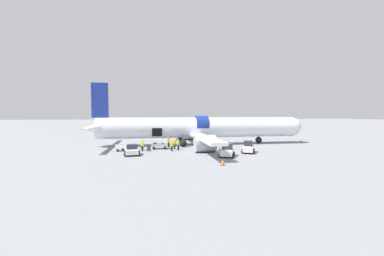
{
  "coord_description": "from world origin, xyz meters",
  "views": [
    {
      "loc": [
        -9.36,
        -34.6,
        5.47
      ],
      "look_at": [
        -2.55,
        4.79,
        3.21
      ],
      "focal_mm": 22.0,
      "sensor_mm": 36.0,
      "label": 1
    }
  ],
  "objects_px": {
    "ground_crew_loader_b": "(142,145)",
    "ground_crew_marshal": "(178,144)",
    "baggage_tug_mid": "(248,148)",
    "ground_crew_helper": "(142,144)",
    "baggage_tug_rear": "(227,151)",
    "ground_crew_supervisor": "(168,142)",
    "baggage_tug_lead": "(132,151)",
    "suitcase_on_tarmac_upright": "(149,149)",
    "ground_crew_loader_a": "(175,144)",
    "baggage_cart_loading": "(160,146)",
    "ground_crew_driver": "(172,146)",
    "airplane": "(199,128)",
    "baggage_cart_queued": "(126,148)"
  },
  "relations": [
    {
      "from": "baggage_tug_lead",
      "to": "ground_crew_loader_a",
      "type": "distance_m",
      "value": 7.79
    },
    {
      "from": "baggage_tug_lead",
      "to": "ground_crew_driver",
      "type": "xyz_separation_m",
      "value": [
        5.6,
        2.7,
        0.18
      ]
    },
    {
      "from": "baggage_tug_rear",
      "to": "ground_crew_driver",
      "type": "relative_size",
      "value": 2.26
    },
    {
      "from": "baggage_tug_rear",
      "to": "ground_crew_supervisor",
      "type": "height_order",
      "value": "ground_crew_supervisor"
    },
    {
      "from": "baggage_cart_loading",
      "to": "baggage_tug_lead",
      "type": "bearing_deg",
      "value": -126.13
    },
    {
      "from": "baggage_tug_lead",
      "to": "suitcase_on_tarmac_upright",
      "type": "xyz_separation_m",
      "value": [
        2.19,
        3.24,
        -0.34
      ]
    },
    {
      "from": "baggage_tug_mid",
      "to": "baggage_tug_rear",
      "type": "relative_size",
      "value": 0.95
    },
    {
      "from": "baggage_cart_queued",
      "to": "ground_crew_helper",
      "type": "bearing_deg",
      "value": 26.97
    },
    {
      "from": "ground_crew_loader_a",
      "to": "ground_crew_helper",
      "type": "distance_m",
      "value": 5.1
    },
    {
      "from": "ground_crew_helper",
      "to": "suitcase_on_tarmac_upright",
      "type": "relative_size",
      "value": 2.44
    },
    {
      "from": "ground_crew_loader_b",
      "to": "suitcase_on_tarmac_upright",
      "type": "height_order",
      "value": "ground_crew_loader_b"
    },
    {
      "from": "baggage_tug_mid",
      "to": "ground_crew_marshal",
      "type": "xyz_separation_m",
      "value": [
        -9.66,
        4.09,
        0.17
      ]
    },
    {
      "from": "ground_crew_supervisor",
      "to": "airplane",
      "type": "bearing_deg",
      "value": 23.03
    },
    {
      "from": "ground_crew_driver",
      "to": "ground_crew_helper",
      "type": "height_order",
      "value": "ground_crew_helper"
    },
    {
      "from": "baggage_cart_loading",
      "to": "ground_crew_loader_b",
      "type": "distance_m",
      "value": 3.29
    },
    {
      "from": "baggage_tug_rear",
      "to": "ground_crew_helper",
      "type": "relative_size",
      "value": 2.05
    },
    {
      "from": "airplane",
      "to": "ground_crew_driver",
      "type": "bearing_deg",
      "value": -128.82
    },
    {
      "from": "baggage_tug_mid",
      "to": "baggage_cart_loading",
      "type": "bearing_deg",
      "value": 154.41
    },
    {
      "from": "baggage_cart_loading",
      "to": "ground_crew_helper",
      "type": "relative_size",
      "value": 2.04
    },
    {
      "from": "airplane",
      "to": "ground_crew_helper",
      "type": "distance_m",
      "value": 11.16
    },
    {
      "from": "ground_crew_loader_b",
      "to": "ground_crew_marshal",
      "type": "relative_size",
      "value": 0.95
    },
    {
      "from": "baggage_cart_queued",
      "to": "ground_crew_supervisor",
      "type": "bearing_deg",
      "value": 26.65
    },
    {
      "from": "airplane",
      "to": "baggage_tug_rear",
      "type": "distance_m",
      "value": 12.84
    },
    {
      "from": "airplane",
      "to": "ground_crew_loader_a",
      "type": "height_order",
      "value": "airplane"
    },
    {
      "from": "suitcase_on_tarmac_upright",
      "to": "ground_crew_supervisor",
      "type": "bearing_deg",
      "value": 50.07
    },
    {
      "from": "baggage_tug_rear",
      "to": "ground_crew_loader_a",
      "type": "xyz_separation_m",
      "value": [
        -6.16,
        7.74,
        0.15
      ]
    },
    {
      "from": "airplane",
      "to": "baggage_cart_queued",
      "type": "bearing_deg",
      "value": -155.0
    },
    {
      "from": "ground_crew_supervisor",
      "to": "suitcase_on_tarmac_upright",
      "type": "bearing_deg",
      "value": -129.93
    },
    {
      "from": "ground_crew_loader_b",
      "to": "ground_crew_driver",
      "type": "xyz_separation_m",
      "value": [
        4.35,
        -0.71,
        -0.04
      ]
    },
    {
      "from": "ground_crew_driver",
      "to": "baggage_cart_loading",
      "type": "bearing_deg",
      "value": 123.07
    },
    {
      "from": "baggage_tug_rear",
      "to": "ground_crew_loader_a",
      "type": "relative_size",
      "value": 2.14
    },
    {
      "from": "baggage_tug_rear",
      "to": "ground_crew_marshal",
      "type": "xyz_separation_m",
      "value": [
        -5.7,
        6.51,
        0.18
      ]
    },
    {
      "from": "airplane",
      "to": "ground_crew_loader_a",
      "type": "distance_m",
      "value": 7.19
    },
    {
      "from": "ground_crew_driver",
      "to": "ground_crew_supervisor",
      "type": "height_order",
      "value": "ground_crew_supervisor"
    },
    {
      "from": "baggage_tug_lead",
      "to": "baggage_cart_loading",
      "type": "height_order",
      "value": "baggage_tug_lead"
    },
    {
      "from": "ground_crew_loader_a",
      "to": "suitcase_on_tarmac_upright",
      "type": "relative_size",
      "value": 2.34
    },
    {
      "from": "ground_crew_loader_a",
      "to": "baggage_cart_loading",
      "type": "bearing_deg",
      "value": 164.57
    },
    {
      "from": "baggage_tug_mid",
      "to": "baggage_tug_rear",
      "type": "height_order",
      "value": "baggage_tug_mid"
    },
    {
      "from": "ground_crew_supervisor",
      "to": "ground_crew_marshal",
      "type": "bearing_deg",
      "value": -70.89
    },
    {
      "from": "baggage_tug_mid",
      "to": "ground_crew_helper",
      "type": "xyz_separation_m",
      "value": [
        -15.22,
        5.59,
        0.17
      ]
    },
    {
      "from": "baggage_tug_mid",
      "to": "ground_crew_marshal",
      "type": "bearing_deg",
      "value": 157.05
    },
    {
      "from": "baggage_tug_lead",
      "to": "baggage_tug_mid",
      "type": "relative_size",
      "value": 0.83
    },
    {
      "from": "ground_crew_helper",
      "to": "suitcase_on_tarmac_upright",
      "type": "height_order",
      "value": "ground_crew_helper"
    },
    {
      "from": "ground_crew_loader_a",
      "to": "ground_crew_supervisor",
      "type": "bearing_deg",
      "value": 108.31
    },
    {
      "from": "suitcase_on_tarmac_upright",
      "to": "ground_crew_marshal",
      "type": "bearing_deg",
      "value": 2.77
    },
    {
      "from": "baggage_cart_loading",
      "to": "ground_crew_loader_b",
      "type": "relative_size",
      "value": 2.15
    },
    {
      "from": "baggage_tug_mid",
      "to": "ground_crew_helper",
      "type": "bearing_deg",
      "value": 159.82
    },
    {
      "from": "baggage_tug_rear",
      "to": "baggage_cart_loading",
      "type": "xyz_separation_m",
      "value": [
        -8.49,
        8.38,
        -0.24
      ]
    },
    {
      "from": "airplane",
      "to": "baggage_tug_mid",
      "type": "relative_size",
      "value": 12.07
    },
    {
      "from": "baggage_tug_lead",
      "to": "ground_crew_helper",
      "type": "xyz_separation_m",
      "value": [
        1.12,
        4.96,
        0.26
      ]
    }
  ]
}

